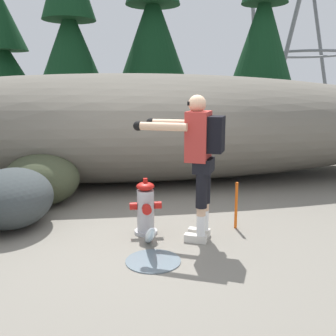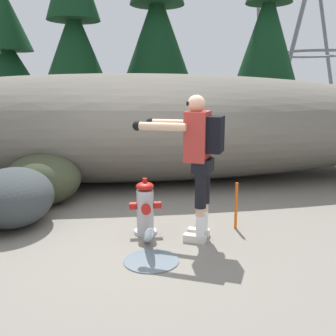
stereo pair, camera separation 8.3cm
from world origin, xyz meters
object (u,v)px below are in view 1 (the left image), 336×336
boulder_mid (42,179)px  survey_stake (236,205)px  utility_worker (198,150)px  boulder_large (12,198)px  fire_hydrant (146,209)px

boulder_mid → survey_stake: size_ratio=1.93×
utility_worker → survey_stake: 1.00m
boulder_large → boulder_mid: bearing=77.2°
boulder_large → boulder_mid: size_ratio=1.09×
survey_stake → fire_hydrant: bearing=-179.2°
utility_worker → boulder_mid: (-2.04, 1.73, -0.67)m
utility_worker → boulder_large: utility_worker is taller
fire_hydrant → boulder_large: boulder_large is taller
boulder_large → boulder_mid: (0.21, 0.94, 0.02)m
fire_hydrant → boulder_large: bearing=162.5°
fire_hydrant → boulder_mid: size_ratio=0.60×
boulder_mid → utility_worker: bearing=-40.3°
utility_worker → boulder_mid: size_ratio=1.46×
fire_hydrant → boulder_large: 1.75m
survey_stake → boulder_mid: bearing=151.0°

